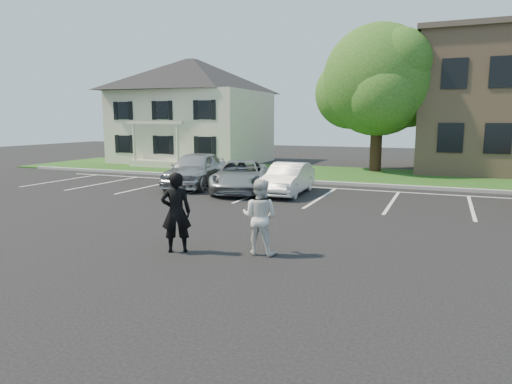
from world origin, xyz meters
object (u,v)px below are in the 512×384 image
(tree, at_px, (380,83))
(car_silver_minivan, at_px, (241,176))
(car_silver_west, at_px, (196,169))
(car_white_sedan, at_px, (288,179))
(house, at_px, (193,111))
(man_black_suit, at_px, (176,212))
(man_white_shirt, at_px, (260,217))

(tree, height_order, car_silver_minivan, tree)
(car_silver_west, bearing_deg, car_white_sedan, -14.92)
(car_silver_west, relative_size, car_white_sedan, 1.21)
(house, height_order, man_black_suit, house)
(house, relative_size, man_black_suit, 5.32)
(house, xyz_separation_m, car_silver_minivan, (9.24, -11.71, -3.14))
(car_silver_west, bearing_deg, man_black_suit, -72.21)
(tree, xyz_separation_m, car_silver_west, (-7.10, -9.77, -4.51))
(man_black_suit, xyz_separation_m, car_silver_minivan, (-2.52, 9.23, -0.28))
(house, bearing_deg, car_silver_minivan, -51.73)
(tree, distance_m, car_silver_west, 12.89)
(car_white_sedan, bearing_deg, man_black_suit, -89.88)
(man_black_suit, xyz_separation_m, man_white_shirt, (1.90, 0.61, -0.07))
(man_white_shirt, bearing_deg, man_black_suit, 17.00)
(man_black_suit, bearing_deg, tree, -126.57)
(car_white_sedan, bearing_deg, car_silver_minivan, -179.91)
(man_black_suit, bearing_deg, house, -91.38)
(tree, relative_size, man_black_suit, 4.55)
(man_black_suit, distance_m, car_silver_west, 10.98)
(house, distance_m, car_silver_minivan, 15.24)
(house, xyz_separation_m, car_silver_west, (6.66, -11.21, -2.99))
(car_silver_minivan, bearing_deg, house, 109.73)
(man_black_suit, relative_size, car_silver_minivan, 0.39)
(car_silver_west, xyz_separation_m, car_silver_minivan, (2.57, -0.50, -0.15))
(house, bearing_deg, man_black_suit, -60.69)
(house, xyz_separation_m, man_black_suit, (11.75, -20.94, -2.86))
(man_white_shirt, xyz_separation_m, car_silver_west, (-6.99, 9.12, -0.06))
(man_black_suit, distance_m, man_white_shirt, 2.00)
(tree, height_order, car_white_sedan, tree)
(house, distance_m, tree, 13.92)
(man_black_suit, relative_size, man_white_shirt, 1.08)
(house, distance_m, car_silver_west, 13.38)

